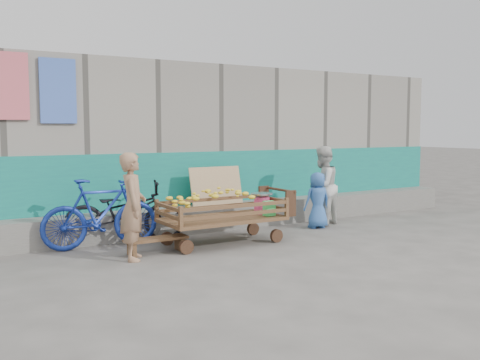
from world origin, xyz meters
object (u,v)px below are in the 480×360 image
bench (156,242)px  child (317,200)px  vendor_man (133,206)px  woman (322,186)px  bicycle_blue (101,213)px  banana_cart (220,206)px  bicycle_dark (125,212)px

bench → child: bearing=6.2°
vendor_man → child: size_ratio=1.45×
child → vendor_man: bearing=16.3°
woman → bicycle_blue: size_ratio=0.84×
vendor_man → child: vendor_man is taller
banana_cart → bicycle_dark: bearing=146.3°
woman → child: bearing=14.3°
bench → vendor_man: (-0.41, -0.19, 0.58)m
bench → woman: bearing=8.7°
woman → bicycle_blue: woman is taller
vendor_man → bicycle_dark: bearing=7.9°
banana_cart → vendor_man: bearing=-170.4°
bench → woman: size_ratio=0.62×
banana_cart → bicycle_dark: 1.53m
vendor_man → bicycle_blue: 1.00m
vendor_man → woman: 4.04m
bench → bicycle_blue: 1.03m
woman → child: woman is taller
woman → bicycle_dark: bearing=-26.0°
woman → bicycle_dark: size_ratio=0.79×
woman → bicycle_dark: 3.75m
vendor_man → bicycle_blue: size_ratio=0.84×
bicycle_blue → banana_cart: bearing=-109.2°
bicycle_dark → banana_cart: bearing=-106.6°
bench → bicycle_dark: bicycle_dark is taller
vendor_man → bench: bearing=-44.6°
bench → child: child is taller
banana_cart → child: size_ratio=2.03×
bicycle_blue → bench: bearing=-139.7°
vendor_man → bicycle_dark: vendor_man is taller
banana_cart → vendor_man: (-1.52, -0.26, 0.14)m
bench → bicycle_blue: size_ratio=0.52×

